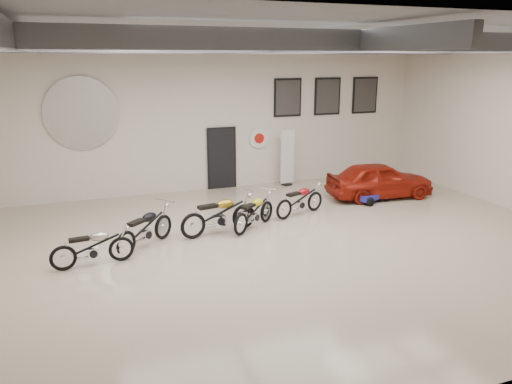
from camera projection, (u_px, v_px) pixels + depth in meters
name	position (u px, v px, depth m)	size (l,w,h in m)	color
floor	(273.00, 247.00, 12.19)	(16.00, 12.00, 0.01)	tan
ceiling	(275.00, 33.00, 10.88)	(16.00, 12.00, 0.01)	slate
back_wall	(206.00, 118.00, 16.95)	(16.00, 0.02, 5.00)	beige
ceiling_beams	(275.00, 45.00, 10.94)	(15.80, 11.80, 0.32)	#5C5E64
door	(222.00, 159.00, 17.46)	(0.92, 0.08, 2.10)	black
logo_plaque	(82.00, 114.00, 15.47)	(2.30, 0.06, 1.16)	silver
poster_left	(288.00, 98.00, 17.78)	(1.05, 0.08, 1.35)	black
poster_mid	(327.00, 96.00, 18.32)	(1.05, 0.08, 1.35)	black
poster_right	(365.00, 95.00, 18.87)	(1.05, 0.08, 1.35)	black
oil_sign	(259.00, 138.00, 17.76)	(0.72, 0.10, 0.72)	white
banner_stand	(287.00, 159.00, 17.86)	(0.53, 0.21, 1.97)	white
motorcycle_silver	(92.00, 246.00, 11.01)	(1.78, 0.55, 0.92)	silver
motorcycle_black	(145.00, 228.00, 12.06)	(1.96, 0.61, 1.02)	silver
motorcycle_gold	(219.00, 214.00, 13.00)	(2.12, 0.66, 1.10)	silver
motorcycle_yellow	(254.00, 211.00, 13.43)	(1.85, 0.58, 0.96)	silver
motorcycle_red	(300.00, 199.00, 14.57)	(1.83, 0.57, 0.95)	silver
go_kart	(374.00, 193.00, 16.04)	(1.50, 0.67, 0.54)	navy
vintage_car	(380.00, 180.00, 16.37)	(3.49, 1.41, 1.19)	#9C1B0E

